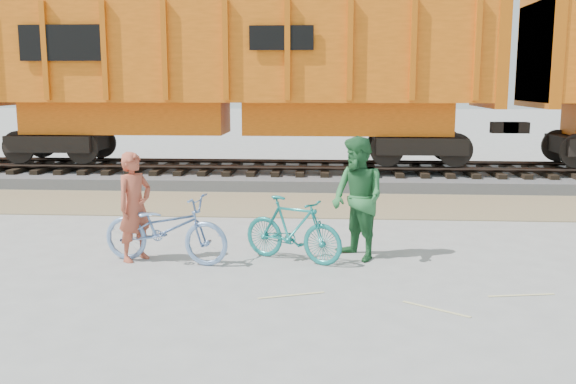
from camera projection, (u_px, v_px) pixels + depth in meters
The scene contains 9 objects.
ground at pixel (365, 279), 9.09m from camera, with size 120.00×120.00×0.00m, color #9E9E99.
gravel_strip at pixel (352, 205), 14.50m from camera, with size 120.00×3.00×0.02m, color #95865C.
ballast_bed at pixel (348, 177), 17.92m from camera, with size 120.00×4.00×0.30m, color slate.
track at pixel (348, 165), 17.86m from camera, with size 120.00×2.60×0.24m.
hopper_car_center at pixel (235, 73), 17.64m from camera, with size 14.00×3.13×4.65m.
bicycle_blue at pixel (166, 229), 9.84m from camera, with size 0.71×2.02×1.06m, color #7394C7.
bicycle_teal at pixel (293, 229), 9.91m from camera, with size 0.48×1.69×1.01m, color #1A7B77.
person_solo at pixel (135, 207), 9.91m from camera, with size 0.62×0.41×1.70m, color #AD4C35.
person_man at pixel (358, 199), 9.96m from camera, with size 0.94×0.73×1.93m, color #276634.
Camera 1 is at (-0.52, -8.81, 2.74)m, focal length 40.00 mm.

